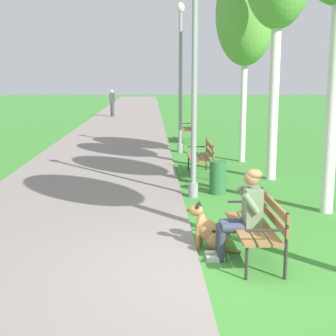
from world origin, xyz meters
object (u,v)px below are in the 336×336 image
at_px(birch_tree_fourth, 246,15).
at_px(lamp_post_near, 194,81).
at_px(park_bench_far, 188,128).
at_px(lamp_post_mid, 180,77).
at_px(dog_shepherd, 211,232).
at_px(person_seated_on_near_bench, 244,211).
at_px(park_bench_near, 259,223).
at_px(park_bench_mid, 202,155).
at_px(pedestrian_distant, 112,103).
at_px(litter_bin, 218,177).

bearing_deg(birch_tree_fourth, lamp_post_near, -112.95).
xyz_separation_m(park_bench_far, lamp_post_mid, (-0.47, -2.67, 1.93)).
distance_m(dog_shepherd, lamp_post_near, 3.78).
height_order(park_bench_far, lamp_post_mid, lamp_post_mid).
xyz_separation_m(dog_shepherd, lamp_post_mid, (0.10, 9.20, 2.18)).
bearing_deg(person_seated_on_near_bench, park_bench_near, -5.22).
distance_m(park_bench_near, lamp_post_near, 4.02).
distance_m(dog_shepherd, lamp_post_mid, 9.45).
height_order(park_bench_mid, birch_tree_fourth, birch_tree_fourth).
bearing_deg(lamp_post_mid, park_bench_near, -87.00).
xyz_separation_m(park_bench_far, pedestrian_distant, (-3.78, 11.54, 0.33)).
height_order(person_seated_on_near_bench, lamp_post_near, lamp_post_near).
bearing_deg(park_bench_near, pedestrian_distant, 99.09).
bearing_deg(birch_tree_fourth, park_bench_near, -98.83).
height_order(park_bench_mid, lamp_post_near, lamp_post_near).
xyz_separation_m(park_bench_far, person_seated_on_near_bench, (-0.18, -12.23, 0.17)).
distance_m(park_bench_far, birch_tree_fourth, 5.91).
bearing_deg(person_seated_on_near_bench, park_bench_far, 89.16).
xyz_separation_m(park_bench_mid, birch_tree_fourth, (1.37, 1.98, 3.64)).
xyz_separation_m(park_bench_near, dog_shepherd, (-0.60, 0.38, -0.25)).
height_order(lamp_post_near, litter_bin, lamp_post_near).
bearing_deg(pedestrian_distant, birch_tree_fourth, -72.65).
height_order(park_bench_near, pedestrian_distant, pedestrian_distant).
distance_m(litter_bin, pedestrian_distant, 20.33).
xyz_separation_m(park_bench_far, litter_bin, (-0.01, -8.44, -0.16)).
height_order(park_bench_near, dog_shepherd, park_bench_near).
bearing_deg(lamp_post_mid, litter_bin, -85.43).
bearing_deg(park_bench_far, lamp_post_near, -93.67).
bearing_deg(park_bench_mid, person_seated_on_near_bench, -90.41).
relative_size(park_bench_near, person_seated_on_near_bench, 1.20).
distance_m(park_bench_far, pedestrian_distant, 12.14).
relative_size(park_bench_near, birch_tree_fourth, 0.27).
relative_size(park_bench_mid, dog_shepherd, 1.92).
distance_m(dog_shepherd, pedestrian_distant, 23.63).
relative_size(park_bench_far, person_seated_on_near_bench, 1.20).
distance_m(lamp_post_mid, litter_bin, 6.15).
distance_m(park_bench_far, litter_bin, 8.44).
xyz_separation_m(park_bench_mid, lamp_post_near, (-0.42, -2.25, 1.85)).
distance_m(lamp_post_mid, pedestrian_distant, 14.68).
bearing_deg(lamp_post_mid, park_bench_far, 79.97).
xyz_separation_m(birch_tree_fourth, pedestrian_distant, (-5.01, 16.03, -3.31)).
bearing_deg(litter_bin, lamp_post_near, -151.89).
relative_size(person_seated_on_near_bench, dog_shepherd, 1.60).
xyz_separation_m(litter_bin, pedestrian_distant, (-3.76, 19.98, 0.49)).
relative_size(park_bench_mid, birch_tree_fourth, 0.27).
bearing_deg(lamp_post_near, park_bench_far, 86.33).
height_order(birch_tree_fourth, litter_bin, birch_tree_fourth).
bearing_deg(dog_shepherd, person_seated_on_near_bench, -42.46).
bearing_deg(litter_bin, park_bench_near, -89.40).
bearing_deg(dog_shepherd, park_bench_far, 87.23).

